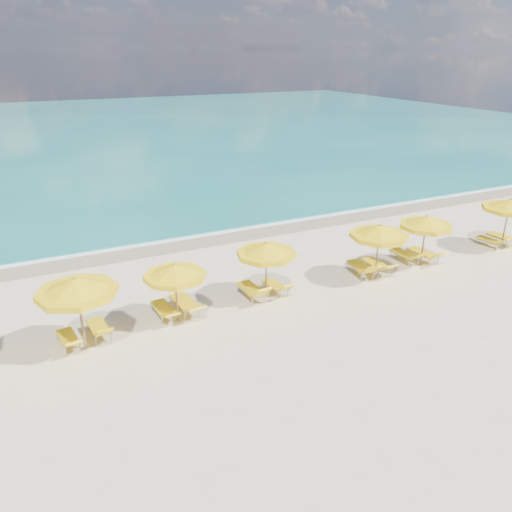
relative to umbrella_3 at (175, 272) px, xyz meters
name	(u,v)px	position (x,y,z in m)	size (l,w,h in m)	color
ground_plane	(272,297)	(3.91, 0.14, -1.92)	(120.00, 120.00, 0.00)	beige
ocean	(88,131)	(3.91, 48.14, -1.92)	(120.00, 80.00, 0.30)	#136F68
wet_sand_band	(207,238)	(3.91, 7.54, -1.92)	(120.00, 2.60, 0.01)	tan
foam_line	(201,233)	(3.91, 8.34, -1.92)	(120.00, 1.20, 0.03)	white
whitecap_near	(64,204)	(-2.09, 17.14, -1.92)	(14.00, 0.36, 0.05)	white
whitecap_far	(227,163)	(11.91, 24.14, -1.92)	(18.00, 0.30, 0.05)	white
umbrella_2	(77,288)	(-3.26, -0.44, 0.30)	(2.68, 2.68, 2.59)	#9A734D
umbrella_3	(175,272)	(0.00, 0.00, 0.00)	(2.67, 2.67, 2.25)	#9A734D
umbrella_4	(266,250)	(3.68, 0.25, 0.09)	(2.67, 2.67, 2.35)	#9A734D
umbrella_5	(379,232)	(8.65, -0.19, 0.18)	(2.85, 2.85, 2.46)	#9A734D
umbrella_6	(426,223)	(11.43, 0.08, 0.11)	(3.03, 3.03, 2.37)	#9A734D
umbrella_7	(509,205)	(16.56, 0.02, 0.24)	(3.14, 3.14, 2.53)	#9A734D
lounger_2_left	(69,341)	(-3.73, -0.10, -1.72)	(0.73, 1.67, 0.69)	#A5A8AD
lounger_2_right	(99,331)	(-2.72, 0.12, -1.71)	(0.72, 1.72, 0.77)	#A5A8AD
lounger_3_left	(164,312)	(-0.38, 0.49, -1.71)	(0.67, 1.80, 0.63)	#A5A8AD
lounger_3_right	(185,307)	(0.44, 0.48, -1.68)	(0.84, 2.04, 0.76)	#A5A8AD
lounger_4_left	(252,293)	(3.14, 0.42, -1.68)	(0.73, 1.87, 0.89)	#A5A8AD
lounger_4_right	(276,288)	(4.20, 0.43, -1.72)	(0.75, 1.63, 0.74)	#A5A8AD
lounger_5_left	(361,270)	(8.28, 0.32, -1.68)	(0.87, 1.92, 0.89)	#A5A8AD
lounger_5_right	(376,267)	(9.09, 0.31, -1.69)	(0.71, 1.90, 0.79)	#A5A8AD
lounger_6_left	(405,257)	(11.01, 0.66, -1.69)	(0.69, 1.87, 0.82)	#A5A8AD
lounger_6_right	(424,256)	(11.86, 0.38, -1.68)	(0.88, 1.96, 0.85)	#A5A8AD
lounger_7_left	(490,243)	(16.14, 0.37, -1.72)	(0.82, 1.68, 0.70)	#A5A8AD
lounger_7_right	(500,239)	(17.00, 0.47, -1.71)	(0.73, 1.77, 0.68)	#A5A8AD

